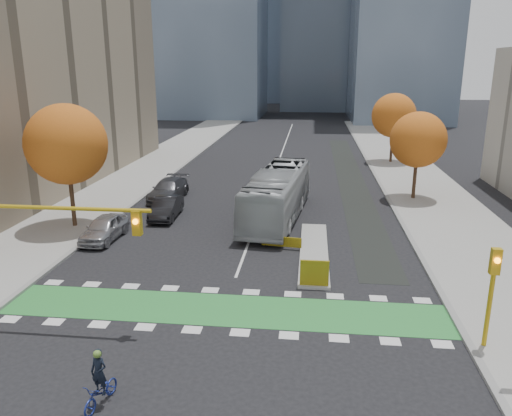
% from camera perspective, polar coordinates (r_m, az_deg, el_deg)
% --- Properties ---
extents(ground, '(300.00, 300.00, 0.00)m').
position_cam_1_polar(ground, '(21.47, -4.40, -13.35)').
color(ground, black).
rests_on(ground, ground).
extents(sidewalk_west, '(7.00, 120.00, 0.15)m').
position_cam_1_polar(sidewalk_west, '(43.31, -17.18, 1.33)').
color(sidewalk_west, gray).
rests_on(sidewalk_west, ground).
extents(sidewalk_east, '(7.00, 120.00, 0.15)m').
position_cam_1_polar(sidewalk_east, '(40.96, 20.05, 0.24)').
color(sidewalk_east, gray).
rests_on(sidewalk_east, ground).
extents(curb_west, '(0.30, 120.00, 0.16)m').
position_cam_1_polar(curb_west, '(42.04, -12.80, 1.22)').
color(curb_west, gray).
rests_on(curb_west, ground).
extents(curb_east, '(0.30, 120.00, 0.16)m').
position_cam_1_polar(curb_east, '(40.26, 15.21, 0.40)').
color(curb_east, gray).
rests_on(curb_east, ground).
extents(bike_crossing, '(20.00, 3.00, 0.01)m').
position_cam_1_polar(bike_crossing, '(22.77, -3.69, -11.50)').
color(bike_crossing, '#2B8337').
rests_on(bike_crossing, ground).
extents(centre_line, '(0.15, 70.00, 0.01)m').
position_cam_1_polar(centre_line, '(59.42, 2.77, 5.79)').
color(centre_line, silver).
rests_on(centre_line, ground).
extents(bike_lane_paint, '(2.50, 50.00, 0.01)m').
position_cam_1_polar(bike_lane_paint, '(49.64, 10.69, 3.50)').
color(bike_lane_paint, black).
rests_on(bike_lane_paint, ground).
extents(median_island, '(1.60, 10.00, 0.16)m').
position_cam_1_polar(median_island, '(29.29, 6.64, -4.97)').
color(median_island, gray).
rests_on(median_island, ground).
extents(hazard_board, '(1.40, 0.12, 1.30)m').
position_cam_1_polar(hazard_board, '(24.57, 6.69, -7.39)').
color(hazard_board, yellow).
rests_on(hazard_board, median_island).
extents(tree_west, '(5.20, 5.20, 8.22)m').
position_cam_1_polar(tree_west, '(34.52, -20.84, 6.81)').
color(tree_west, '#332114').
rests_on(tree_west, ground).
extents(tree_east_near, '(4.40, 4.40, 7.08)m').
position_cam_1_polar(tree_east_near, '(41.60, 18.03, 7.42)').
color(tree_east_near, '#332114').
rests_on(tree_east_near, ground).
extents(tree_east_far, '(4.80, 4.80, 7.65)m').
position_cam_1_polar(tree_east_far, '(57.30, 15.48, 10.15)').
color(tree_east_far, '#332114').
rests_on(tree_east_far, ground).
extents(traffic_signal_west, '(8.53, 0.56, 5.20)m').
position_cam_1_polar(traffic_signal_west, '(22.26, -25.41, -2.51)').
color(traffic_signal_west, '#BF9914').
rests_on(traffic_signal_west, ground).
extents(traffic_signal_east, '(0.35, 0.43, 4.10)m').
position_cam_1_polar(traffic_signal_east, '(20.64, 25.41, -7.77)').
color(traffic_signal_east, '#BF9914').
rests_on(traffic_signal_east, ground).
extents(cyclist, '(0.94, 1.80, 1.98)m').
position_cam_1_polar(cyclist, '(17.55, -17.35, -18.95)').
color(cyclist, navy).
rests_on(cyclist, ground).
extents(bus, '(4.37, 12.96, 3.54)m').
position_cam_1_polar(bus, '(35.10, 2.46, 1.56)').
color(bus, '#9CA0A3').
rests_on(bus, ground).
extents(parked_car_a, '(1.97, 4.54, 1.53)m').
position_cam_1_polar(parked_car_a, '(32.44, -16.95, -2.20)').
color(parked_car_a, '#A8A9AD').
rests_on(parked_car_a, ground).
extents(parked_car_b, '(1.74, 4.62, 1.50)m').
position_cam_1_polar(parked_car_b, '(36.10, -10.22, 0.05)').
color(parked_car_b, black).
rests_on(parked_car_b, ground).
extents(parked_car_c, '(2.51, 5.65, 1.61)m').
position_cam_1_polar(parked_car_c, '(41.07, -9.99, 2.08)').
color(parked_car_c, '#4A4A4F').
rests_on(parked_car_c, ground).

